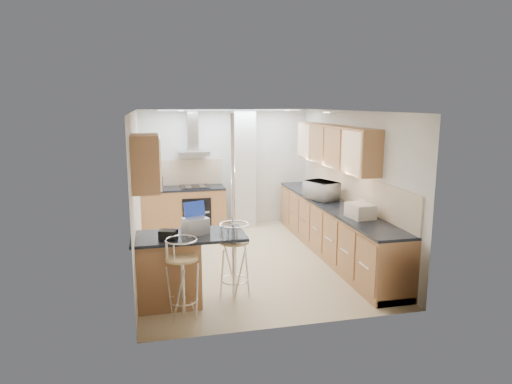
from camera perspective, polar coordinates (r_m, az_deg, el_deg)
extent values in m
plane|color=tan|center=(7.84, -0.82, -8.50)|extent=(4.80, 4.80, 0.00)
cube|color=silver|center=(9.84, -3.80, 3.00)|extent=(3.60, 0.04, 2.50)
cube|color=silver|center=(5.25, 4.71, -4.16)|extent=(3.60, 0.04, 2.50)
cube|color=silver|center=(7.35, -14.69, -0.08)|extent=(0.04, 4.80, 2.50)
cube|color=silver|center=(8.08, 11.73, 1.03)|extent=(0.04, 4.80, 2.50)
cube|color=white|center=(7.39, -0.87, 10.09)|extent=(3.60, 4.80, 0.02)
cube|color=#A86B43|center=(8.29, 9.68, 5.75)|extent=(0.34, 3.00, 0.72)
cube|color=#A86B43|center=(5.92, -13.66, 3.52)|extent=(0.34, 0.62, 0.72)
cube|color=#F2E4CB|center=(8.09, 11.62, 0.54)|extent=(0.03, 4.40, 0.56)
cube|color=#F2E4CB|center=(9.73, -9.31, 2.37)|extent=(1.70, 0.03, 0.56)
cube|color=silver|center=(9.71, -1.57, 2.91)|extent=(0.45, 0.40, 2.50)
cube|color=#B4B6B9|center=(9.46, -7.79, 4.86)|extent=(0.62, 0.48, 0.08)
cube|color=#B4B6B9|center=(9.57, -7.93, 7.57)|extent=(0.22, 0.20, 0.88)
cylinder|color=white|center=(6.02, -2.86, -2.15)|extent=(0.05, 0.05, 2.50)
cube|color=black|center=(9.31, -7.39, -2.55)|extent=(0.58, 0.02, 0.58)
cube|color=black|center=(9.51, -7.65, 0.67)|extent=(0.58, 0.50, 0.02)
cube|color=tan|center=(9.16, -3.29, 10.17)|extent=(2.80, 0.35, 0.02)
cube|color=#A86B43|center=(8.14, 9.58, -4.67)|extent=(0.60, 4.40, 0.88)
cube|color=black|center=(8.03, 9.69, -1.51)|extent=(0.63, 4.40, 0.04)
cube|color=#A86B43|center=(9.59, -9.06, -2.25)|extent=(1.70, 0.60, 0.88)
cube|color=black|center=(9.50, -9.15, 0.45)|extent=(1.70, 0.63, 0.04)
cube|color=#A86B43|center=(6.18, -8.31, -9.66)|extent=(1.35, 0.62, 0.90)
cube|color=black|center=(6.03, -8.43, -5.48)|extent=(1.47, 0.72, 0.04)
imported|color=silver|center=(8.26, 8.20, 0.20)|extent=(0.59, 0.70, 0.33)
cube|color=#9FA2A6|center=(6.02, -7.55, -4.23)|extent=(0.37, 0.32, 0.21)
cube|color=black|center=(5.86, -10.92, -5.25)|extent=(0.25, 0.22, 0.12)
cylinder|color=beige|center=(9.07, 7.43, 0.71)|extent=(0.14, 0.14, 0.18)
cylinder|color=beige|center=(9.36, 6.29, 1.01)|extent=(0.14, 0.14, 0.17)
cylinder|color=#B1AF8E|center=(7.29, 12.97, -1.86)|extent=(0.14, 0.14, 0.22)
cylinder|color=silver|center=(7.31, 11.83, -2.17)|extent=(0.11, 0.11, 0.12)
cube|color=beige|center=(7.06, 12.90, -2.31)|extent=(0.37, 0.44, 0.21)
cylinder|color=#B4B6B9|center=(9.45, -12.01, 1.16)|extent=(0.16, 0.16, 0.24)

